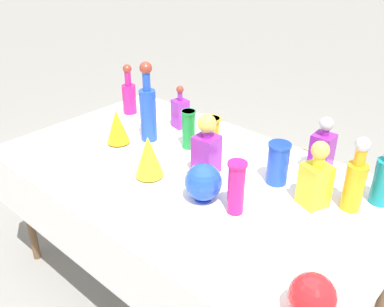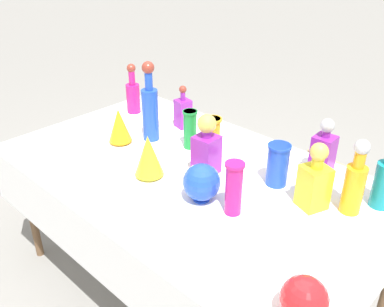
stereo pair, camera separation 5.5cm
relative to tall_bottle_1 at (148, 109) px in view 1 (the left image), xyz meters
The scene contains 20 objects.
ground_plane 1.03m from the tall_bottle_1, 13.79° to the right, with size 40.00×40.00×0.00m, color gray.
display_table 0.49m from the tall_bottle_1, 18.54° to the right, with size 1.94×1.13×0.76m.
tall_bottle_1 is the anchor object (origin of this frame).
tall_bottle_2 0.41m from the tall_bottle_1, 154.34° to the left, with size 0.08×0.08×0.31m.
tall_bottle_3 1.11m from the tall_bottle_1, ahead, with size 0.08×0.08×0.33m.
square_decanter_0 0.25m from the tall_bottle_1, 87.03° to the left, with size 0.09×0.09×0.25m.
square_decanter_1 0.97m from the tall_bottle_1, ahead, with size 0.14×0.14×0.30m.
square_decanter_2 0.47m from the tall_bottle_1, ahead, with size 0.11×0.11×0.30m.
square_decanter_3 0.92m from the tall_bottle_1, 20.18° to the left, with size 0.10×0.10×0.28m.
slender_vase_0 0.40m from the tall_bottle_1, 11.02° to the left, with size 0.09×0.09×0.22m.
slender_vase_1 0.25m from the tall_bottle_1, 18.85° to the left, with size 0.08×0.08×0.21m.
slender_vase_2 0.79m from the tall_bottle_1, 16.17° to the right, with size 0.08×0.08×0.23m.
slender_vase_3 0.77m from the tall_bottle_1, ahead, with size 0.11×0.11×0.20m.
fluted_vase_0 0.40m from the tall_bottle_1, 42.67° to the right, with size 0.14×0.14×0.21m.
fluted_vase_1 0.19m from the tall_bottle_1, 121.21° to the right, with size 0.13×0.13×0.20m.
round_bowl_0 1.35m from the tall_bottle_1, 21.66° to the right, with size 0.15×0.15×0.15m.
round_bowl_1 0.66m from the tall_bottle_1, 21.89° to the right, with size 0.16×0.16×0.17m.
price_tag_left 0.90m from the tall_bottle_1, 40.30° to the right, with size 0.05×0.01×0.05m, color white.
cardboard_box_behind_left 1.43m from the tall_bottle_1, 49.84° to the left, with size 0.51×0.51×0.33m.
cardboard_box_behind_right 1.40m from the tall_bottle_1, 58.01° to the left, with size 0.54×0.40×0.42m.
Camera 1 is at (1.19, -1.32, 1.82)m, focal length 40.00 mm.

